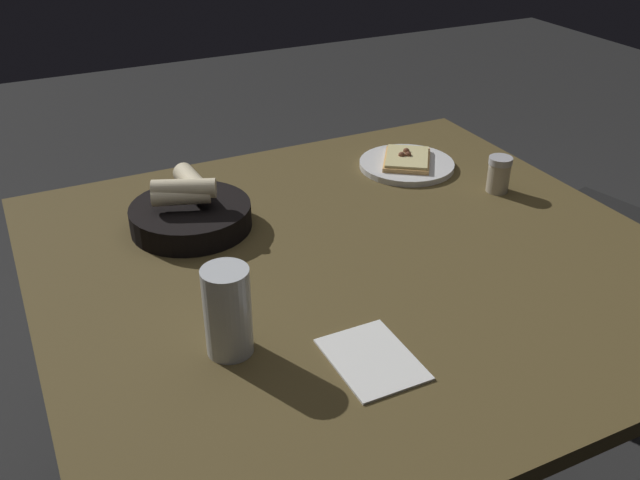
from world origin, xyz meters
TOP-DOWN VIEW (x-y plane):
  - dining_table at (0.00, 0.00)m, footprint 1.10×1.17m
  - pizza_plate at (-0.31, 0.31)m, footprint 0.23×0.23m
  - bread_basket at (-0.24, -0.25)m, footprint 0.24×0.24m
  - beer_glass at (0.16, -0.31)m, footprint 0.07×0.07m
  - pepper_shaker at (-0.11, 0.42)m, footprint 0.05×0.05m
  - napkin at (0.28, -0.12)m, footprint 0.16×0.12m
  - chair_near at (-0.12, 0.94)m, footprint 0.52×0.52m

SIDE VIEW (x-z plane):
  - chair_near at x=-0.12m, z-range 0.06..0.93m
  - dining_table at x=0.00m, z-range 0.31..1.03m
  - napkin at x=0.28m, z-range 0.72..0.73m
  - pizza_plate at x=-0.31m, z-range 0.72..0.75m
  - bread_basket at x=-0.24m, z-range 0.70..0.81m
  - pepper_shaker at x=-0.11m, z-range 0.72..0.80m
  - beer_glass at x=0.16m, z-range 0.71..0.86m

